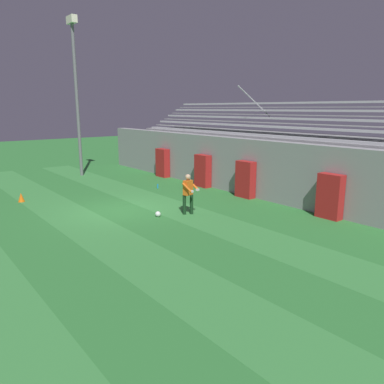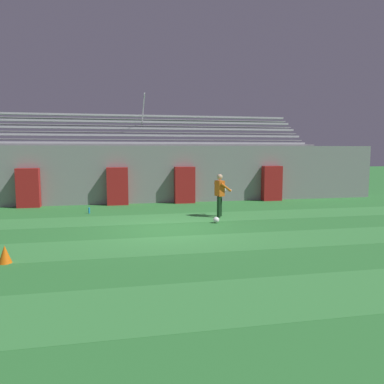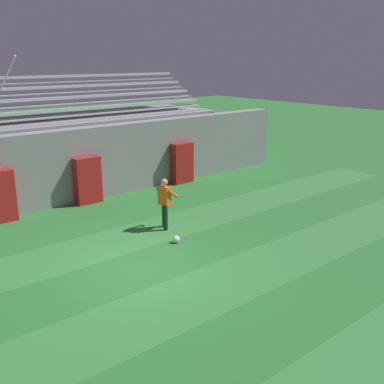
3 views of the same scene
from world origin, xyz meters
The scene contains 9 objects.
ground_plane centered at (0.00, 0.00, 0.00)m, with size 80.00×80.00×0.00m, color #2D7533.
turf_stripe_mid centered at (0.00, -2.01, 0.00)m, with size 28.00×1.99×0.01m, color #38843D.
turf_stripe_far centered at (0.00, 1.97, 0.00)m, with size 28.00×1.99×0.01m, color #38843D.
back_wall centered at (0.00, 6.50, 1.40)m, with size 24.00×0.60×2.80m, color gray.
padding_pillar_gate_right centered at (1.61, 5.95, 0.89)m, with size 0.99×0.44×1.78m, color #B21E1E.
padding_pillar_far_right centered at (6.17, 5.95, 0.89)m, with size 0.99×0.44×1.78m, color #B21E1E.
bleacher_stand centered at (0.00, 8.84, 1.50)m, with size 18.00×4.05×5.43m.
goalkeeper centered at (2.28, 1.92, 0.95)m, with size 0.62×0.68×1.67m.
soccer_ball centered at (1.81, 0.74, 0.11)m, with size 0.22×0.22×0.22m, color white.
Camera 3 is at (-5.79, -9.16, 5.34)m, focal length 42.00 mm.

